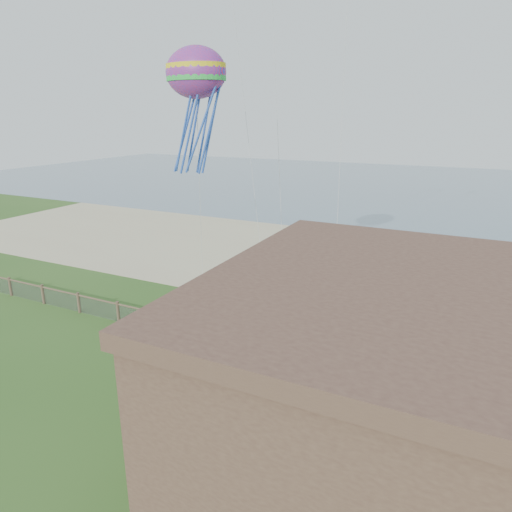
{
  "coord_description": "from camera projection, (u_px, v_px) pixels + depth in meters",
  "views": [
    {
      "loc": [
        11.25,
        -11.66,
        11.18
      ],
      "look_at": [
        1.63,
        8.0,
        4.39
      ],
      "focal_mm": 32.0,
      "sensor_mm": 36.0,
      "label": 1
    }
  ],
  "objects": [
    {
      "name": "ground",
      "position": [
        130.0,
        410.0,
        18.04
      ],
      "size": [
        160.0,
        160.0,
        0.0
      ],
      "primitive_type": "plane",
      "color": "#2D531C",
      "rests_on": "ground"
    },
    {
      "name": "sand_beach",
      "position": [
        314.0,
        259.0,
        36.91
      ],
      "size": [
        72.0,
        20.0,
        0.02
      ],
      "primitive_type": "cube",
      "color": "#BEAF89",
      "rests_on": "ground"
    },
    {
      "name": "ocean",
      "position": [
        403.0,
        186.0,
        74.65
      ],
      "size": [
        160.0,
        68.0,
        0.02
      ],
      "primitive_type": "cube",
      "color": "slate",
      "rests_on": "ground"
    },
    {
      "name": "chainlink_fence",
      "position": [
        210.0,
        335.0,
        23.02
      ],
      "size": [
        36.2,
        0.2,
        1.25
      ],
      "primitive_type": null,
      "color": "brown",
      "rests_on": "ground"
    },
    {
      "name": "motel_deck",
      "position": [
        497.0,
        425.0,
        16.79
      ],
      "size": [
        15.0,
        2.0,
        0.5
      ],
      "primitive_type": "cube",
      "color": "brown",
      "rests_on": "ground"
    },
    {
      "name": "picnic_table",
      "position": [
        337.0,
        382.0,
        19.32
      ],
      "size": [
        1.96,
        1.63,
        0.73
      ],
      "primitive_type": null,
      "rotation": [
        0.0,
        0.0,
        -0.2
      ],
      "color": "brown",
      "rests_on": "ground"
    },
    {
      "name": "octopus_kite",
      "position": [
        197.0,
        109.0,
        25.65
      ],
      "size": [
        3.87,
        2.95,
        7.4
      ],
      "primitive_type": null,
      "rotation": [
        0.0,
        0.0,
        -0.12
      ],
      "color": "#EE2544"
    }
  ]
}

